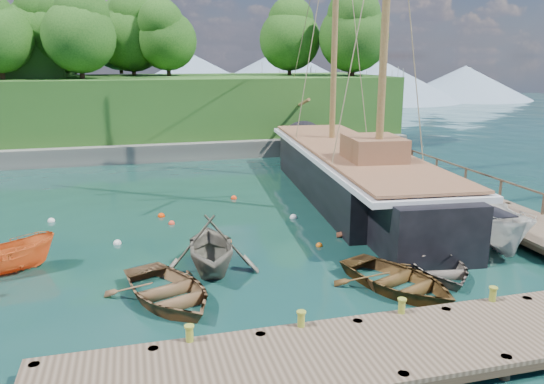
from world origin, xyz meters
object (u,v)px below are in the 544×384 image
(rowboat_0, at_px, (168,301))
(rowboat_1, at_px, (211,270))
(rowboat_4, at_px, (389,238))
(cabin_boat_white, at_px, (489,245))
(motorboat_orange, at_px, (4,274))
(rowboat_2, at_px, (397,289))
(rowboat_3, at_px, (436,273))
(schooner, at_px, (351,176))

(rowboat_0, relative_size, rowboat_1, 1.10)
(rowboat_0, relative_size, rowboat_4, 0.96)
(cabin_boat_white, bearing_deg, motorboat_orange, -173.26)
(rowboat_1, relative_size, rowboat_4, 0.87)
(rowboat_2, xyz_separation_m, rowboat_3, (2.05, 0.93, 0.00))
(rowboat_4, relative_size, cabin_boat_white, 0.87)
(rowboat_2, height_order, rowboat_4, rowboat_4)
(rowboat_2, bearing_deg, motorboat_orange, 137.87)
(rowboat_1, bearing_deg, schooner, 47.97)
(rowboat_0, bearing_deg, motorboat_orange, 125.16)
(rowboat_3, bearing_deg, rowboat_1, 172.39)
(rowboat_0, distance_m, rowboat_1, 2.79)
(motorboat_orange, distance_m, cabin_boat_white, 19.15)
(cabin_boat_white, bearing_deg, rowboat_0, -159.64)
(rowboat_0, xyz_separation_m, rowboat_3, (9.65, -0.17, 0.00))
(rowboat_0, distance_m, motorboat_orange, 6.79)
(rowboat_2, height_order, cabin_boat_white, cabin_boat_white)
(rowboat_0, relative_size, motorboat_orange, 1.23)
(rowboat_0, xyz_separation_m, schooner, (10.96, 10.86, 1.16))
(rowboat_1, bearing_deg, rowboat_3, -11.79)
(rowboat_2, relative_size, rowboat_4, 0.94)
(rowboat_1, distance_m, rowboat_4, 8.16)
(rowboat_1, distance_m, rowboat_3, 8.29)
(rowboat_0, bearing_deg, rowboat_1, 31.05)
(rowboat_3, relative_size, motorboat_orange, 1.10)
(motorboat_orange, relative_size, schooner, 0.13)
(rowboat_2, bearing_deg, rowboat_4, 44.20)
(rowboat_4, height_order, cabin_boat_white, cabin_boat_white)
(rowboat_0, height_order, motorboat_orange, motorboat_orange)
(rowboat_2, bearing_deg, rowboat_0, 149.83)
(rowboat_3, xyz_separation_m, rowboat_4, (0.08, 3.87, 0.00))
(rowboat_3, distance_m, motorboat_orange, 15.79)
(rowboat_2, xyz_separation_m, schooner, (3.36, 11.97, 1.16))
(rowboat_4, xyz_separation_m, schooner, (1.23, 7.16, 1.16))
(rowboat_3, xyz_separation_m, cabin_boat_white, (3.76, 2.01, 0.00))
(rowboat_4, distance_m, cabin_boat_white, 4.12)
(rowboat_3, height_order, motorboat_orange, motorboat_orange)
(rowboat_2, relative_size, cabin_boat_white, 0.82)
(rowboat_4, height_order, schooner, schooner)
(rowboat_0, bearing_deg, cabin_boat_white, -13.24)
(rowboat_2, relative_size, rowboat_3, 1.10)
(rowboat_3, height_order, rowboat_4, rowboat_4)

